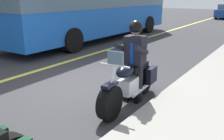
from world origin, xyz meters
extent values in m
plane|color=#333335|center=(0.00, 0.00, 0.00)|extent=(80.00, 80.00, 0.00)
cube|color=#E5DB4C|center=(0.00, -2.00, 0.01)|extent=(60.00, 0.16, 0.01)
cylinder|color=black|center=(1.03, 1.61, 0.33)|extent=(0.67, 0.25, 0.66)
cylinder|color=black|center=(-0.51, 1.49, 0.33)|extent=(0.67, 0.25, 0.66)
cube|color=silver|center=(0.24, 1.55, 0.42)|extent=(0.58, 0.32, 0.32)
ellipsoid|color=black|center=(0.44, 1.56, 0.78)|extent=(0.58, 0.32, 0.24)
cube|color=black|center=(-0.11, 1.52, 0.74)|extent=(0.72, 0.33, 0.12)
cube|color=black|center=(-0.48, 1.72, 0.48)|extent=(0.41, 0.15, 0.36)
cube|color=black|center=(-0.45, 1.28, 0.48)|extent=(0.41, 0.15, 0.36)
cylinder|color=silver|center=(1.01, 1.61, 0.60)|extent=(0.35, 0.08, 0.76)
cylinder|color=silver|center=(0.85, 1.59, 1.00)|extent=(0.08, 0.60, 0.04)
cube|color=black|center=(1.03, 1.61, 0.68)|extent=(0.37, 0.19, 0.06)
cylinder|color=silver|center=(-0.07, 1.69, 0.26)|extent=(0.90, 0.15, 0.08)
cube|color=slate|center=(0.83, 1.59, 1.12)|extent=(0.06, 0.32, 0.28)
cylinder|color=black|center=(-0.02, 1.65, 0.42)|extent=(0.14, 0.14, 0.84)
cube|color=black|center=(0.04, 1.65, 0.05)|extent=(0.27, 0.13, 0.10)
cylinder|color=black|center=(0.00, 1.41, 0.42)|extent=(0.14, 0.14, 0.84)
cube|color=black|center=(0.06, 1.42, 0.05)|extent=(0.27, 0.13, 0.10)
cube|color=black|center=(-0.01, 1.53, 1.12)|extent=(0.35, 0.42, 0.60)
cube|color=navy|center=(0.15, 1.54, 1.08)|extent=(0.03, 0.07, 0.44)
cylinder|color=black|center=(0.15, 1.76, 1.18)|extent=(0.56, 0.14, 0.28)
cylinder|color=black|center=(0.18, 1.32, 1.18)|extent=(0.56, 0.14, 0.28)
sphere|color=tan|center=(-0.01, 1.53, 1.55)|extent=(0.22, 0.22, 0.22)
sphere|color=black|center=(-0.01, 1.53, 1.60)|extent=(0.28, 0.28, 0.28)
cube|color=blue|center=(-5.95, -4.02, 1.77)|extent=(11.00, 2.50, 2.85)
cylinder|color=black|center=(-9.55, -5.22, 0.50)|extent=(1.00, 0.30, 1.00)
cylinder|color=black|center=(-9.55, -2.82, 0.50)|extent=(1.00, 0.30, 1.00)
cylinder|color=black|center=(-2.75, -5.22, 0.50)|extent=(1.00, 0.30, 1.00)
cylinder|color=black|center=(-2.75, -2.82, 0.50)|extent=(1.00, 0.30, 1.00)
cylinder|color=black|center=(-24.83, -1.53, 0.32)|extent=(0.64, 0.22, 0.64)
cylinder|color=black|center=(-21.93, -1.53, 0.32)|extent=(0.64, 0.22, 0.64)
camera|label=1|loc=(4.46, 3.99, 2.22)|focal=39.69mm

